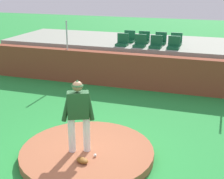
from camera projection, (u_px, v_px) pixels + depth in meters
ground_plane at (87, 157)px, 7.81m from camera, size 60.00×60.00×0.00m
pitchers_mound at (87, 153)px, 7.78m from camera, size 3.22×3.22×0.20m
pitcher at (78, 111)px, 7.34m from camera, size 0.74×0.44×1.77m
baseball at (95, 155)px, 7.40m from camera, size 0.07×0.07×0.07m
fielding_glove at (82, 160)px, 7.16m from camera, size 0.35×0.29×0.11m
brick_barrier at (141, 72)px, 12.50m from camera, size 14.84×0.40×1.36m
fence_post_left at (67, 35)px, 13.02m from camera, size 0.06×0.06×1.17m
bleacher_platform at (153, 57)px, 14.73m from camera, size 13.53×3.88×1.44m
stadium_chair_0 at (122, 42)px, 13.50m from camera, size 0.48×0.44×0.50m
stadium_chair_1 at (140, 43)px, 13.26m from camera, size 0.48×0.44×0.50m
stadium_chair_2 at (156, 44)px, 13.06m from camera, size 0.48×0.44×0.50m
stadium_chair_3 at (174, 45)px, 12.87m from camera, size 0.48×0.44×0.50m
stadium_chair_4 at (129, 38)px, 14.29m from camera, size 0.48×0.44×0.50m
stadium_chair_5 at (144, 39)px, 14.09m from camera, size 0.48×0.44×0.50m
stadium_chair_6 at (160, 40)px, 13.85m from camera, size 0.48×0.44×0.50m
stadium_chair_7 at (176, 41)px, 13.67m from camera, size 0.48×0.44×0.50m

